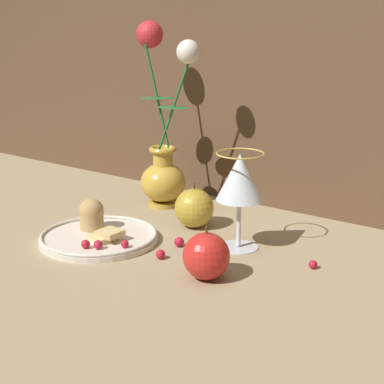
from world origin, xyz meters
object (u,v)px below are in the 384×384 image
plate_with_pastries (98,233)px  apple_near_glass (206,256)px  apple_beside_vase (194,208)px  wine_glass (240,181)px  vase (163,148)px

plate_with_pastries → apple_near_glass: 0.26m
apple_beside_vase → apple_near_glass: apple_beside_vase is taller
wine_glass → apple_beside_vase: 0.16m
vase → plate_with_pastries: bearing=-81.5°
wine_glass → plate_with_pastries: bearing=-152.4°
apple_beside_vase → plate_with_pastries: bearing=-121.2°
wine_glass → apple_near_glass: bearing=-78.1°
plate_with_pastries → wine_glass: (0.23, 0.12, 0.11)m
wine_glass → apple_near_glass: size_ratio=1.99×
vase → apple_beside_vase: size_ratio=4.36×
plate_with_pastries → wine_glass: 0.28m
vase → plate_with_pastries: size_ratio=1.79×
vase → wine_glass: size_ratio=2.23×
wine_glass → vase: bearing=155.5°
apple_beside_vase → apple_near_glass: (0.16, -0.19, -0.00)m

